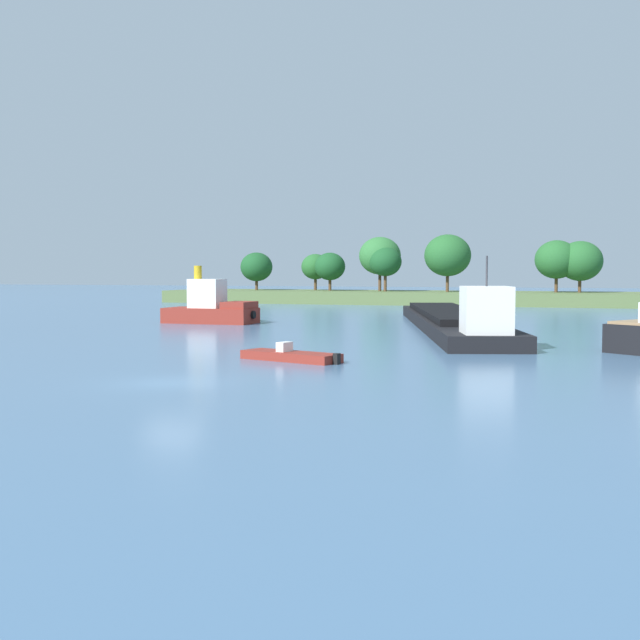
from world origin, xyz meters
The scene contains 5 objects.
ground_plane centered at (0.00, 0.00, 0.00)m, with size 400.00×400.00×0.00m, color #476B8E.
treeline_island centered at (-6.30, 83.40, 3.08)m, with size 67.32×14.07×9.78m.
tugboat centered at (-14.94, 35.70, 1.34)m, with size 8.47×3.84×5.17m.
cargo_barge centered at (6.78, 34.39, 0.82)m, with size 15.43×40.27×5.60m.
small_motorboat centered at (2.02, 9.41, 0.25)m, with size 5.88×3.35×0.96m.
Camera 1 is at (16.12, -30.08, 4.72)m, focal length 45.04 mm.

